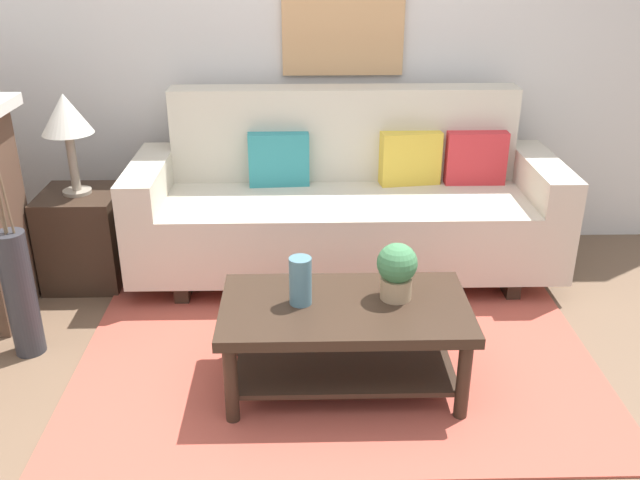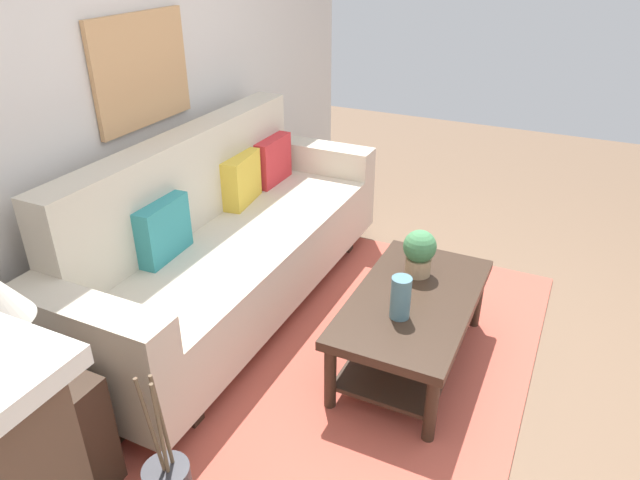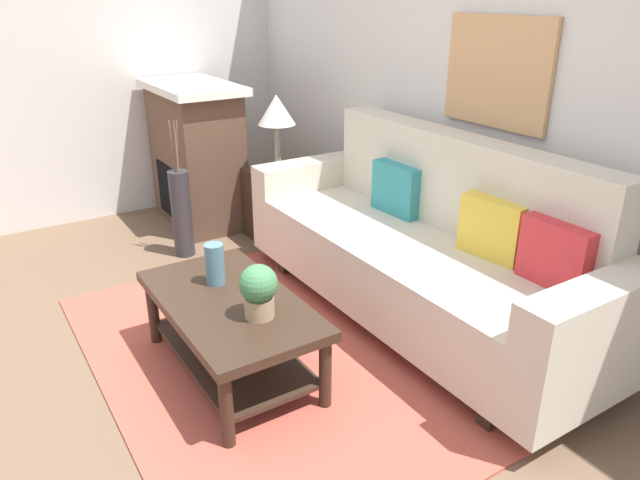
% 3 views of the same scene
% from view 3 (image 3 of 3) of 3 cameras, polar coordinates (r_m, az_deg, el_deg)
% --- Properties ---
extents(ground_plane, '(9.37, 9.37, 0.00)m').
position_cam_3_polar(ground_plane, '(3.13, -13.67, -13.77)').
color(ground_plane, brown).
extents(wall_back, '(5.37, 0.10, 2.70)m').
position_cam_3_polar(wall_back, '(3.69, 16.22, 14.51)').
color(wall_back, silver).
rests_on(wall_back, ground_plane).
extents(wall_left, '(0.10, 4.99, 2.70)m').
position_cam_3_polar(wall_left, '(5.33, -20.30, 16.41)').
color(wall_left, silver).
rests_on(wall_left, ground_plane).
extents(area_rug, '(2.51, 1.65, 0.01)m').
position_cam_3_polar(area_rug, '(3.28, -5.31, -11.16)').
color(area_rug, '#B24C3D').
rests_on(area_rug, ground_plane).
extents(couch, '(2.48, 0.84, 1.08)m').
position_cam_3_polar(couch, '(3.51, 9.79, -1.01)').
color(couch, beige).
rests_on(couch, ground_plane).
extents(throw_pillow_teal, '(0.37, 0.14, 0.32)m').
position_cam_3_polar(throw_pillow_teal, '(3.77, 7.48, 4.91)').
color(throw_pillow_teal, teal).
rests_on(throw_pillow_teal, couch).
extents(throw_pillow_mustard, '(0.37, 0.17, 0.32)m').
position_cam_3_polar(throw_pillow_mustard, '(3.25, 16.35, 1.09)').
color(throw_pillow_mustard, gold).
rests_on(throw_pillow_mustard, couch).
extents(throw_pillow_crimson, '(0.36, 0.12, 0.32)m').
position_cam_3_polar(throw_pillow_crimson, '(3.03, 21.84, -1.30)').
color(throw_pillow_crimson, red).
rests_on(throw_pillow_crimson, couch).
extents(coffee_table, '(1.10, 0.60, 0.43)m').
position_cam_3_polar(coffee_table, '(3.03, -8.62, -7.57)').
color(coffee_table, '#332319').
rests_on(coffee_table, ground_plane).
extents(tabletop_vase, '(0.10, 0.10, 0.22)m').
position_cam_3_polar(tabletop_vase, '(3.09, -10.11, -2.30)').
color(tabletop_vase, slate).
rests_on(tabletop_vase, coffee_table).
extents(potted_plant_tabletop, '(0.18, 0.18, 0.26)m').
position_cam_3_polar(potted_plant_tabletop, '(2.74, -5.94, -4.76)').
color(potted_plant_tabletop, tan).
rests_on(potted_plant_tabletop, coffee_table).
extents(side_table, '(0.44, 0.44, 0.56)m').
position_cam_3_polar(side_table, '(4.68, -3.96, 3.49)').
color(side_table, '#332319').
rests_on(side_table, ground_plane).
extents(table_lamp, '(0.28, 0.28, 0.57)m').
position_cam_3_polar(table_lamp, '(4.49, -4.21, 12.11)').
color(table_lamp, gray).
rests_on(table_lamp, side_table).
extents(fireplace, '(1.02, 0.58, 1.16)m').
position_cam_3_polar(fireplace, '(5.03, -11.84, 8.12)').
color(fireplace, brown).
rests_on(fireplace, ground_plane).
extents(floor_vase, '(0.15, 0.15, 0.65)m').
position_cam_3_polar(floor_vase, '(4.45, -13.19, 2.47)').
color(floor_vase, '#2D2D33').
rests_on(floor_vase, ground_plane).
extents(floor_vase_branch_a, '(0.03, 0.02, 0.36)m').
position_cam_3_polar(floor_vase_branch_a, '(4.28, -13.71, 8.71)').
color(floor_vase_branch_a, brown).
rests_on(floor_vase_branch_a, floor_vase).
extents(floor_vase_branch_b, '(0.03, 0.05, 0.36)m').
position_cam_3_polar(floor_vase_branch_b, '(4.32, -13.63, 8.83)').
color(floor_vase_branch_b, brown).
rests_on(floor_vase_branch_b, floor_vase).
extents(floor_vase_branch_c, '(0.03, 0.02, 0.36)m').
position_cam_3_polar(floor_vase_branch_c, '(4.31, -14.06, 8.75)').
color(floor_vase_branch_c, brown).
rests_on(floor_vase_branch_c, floor_vase).
extents(framed_painting, '(0.74, 0.03, 0.61)m').
position_cam_3_polar(framed_painting, '(3.57, 16.67, 15.25)').
color(framed_painting, tan).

